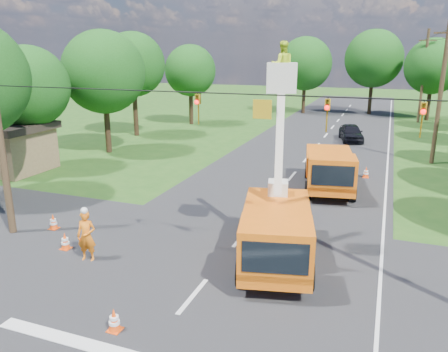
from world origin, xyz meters
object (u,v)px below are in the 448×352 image
at_px(traffic_cone_0, 114,320).
at_px(tree_left_d, 103,72).
at_px(tree_left_c, 28,87).
at_px(traffic_cone_4, 65,241).
at_px(pole_right_far, 423,76).
at_px(ground_worker, 86,236).
at_px(traffic_cone_3, 308,191).
at_px(traffic_cone_7, 366,172).
at_px(tree_far_c, 433,66).
at_px(bucket_truck, 277,221).
at_px(tree_far_b, 374,59).
at_px(tree_left_f, 190,71).
at_px(traffic_cone_5, 53,222).
at_px(distant_car, 351,133).
at_px(tree_far_a, 305,64).
at_px(pole_right_mid, 441,90).
at_px(second_truck, 329,169).
at_px(shed, 6,146).
at_px(tree_left_e, 133,65).
at_px(traffic_cone_2, 274,206).

height_order(traffic_cone_0, tree_left_d, tree_left_d).
bearing_deg(tree_left_c, traffic_cone_4, -42.90).
bearing_deg(pole_right_far, ground_worker, -107.92).
distance_m(traffic_cone_3, traffic_cone_7, 5.81).
bearing_deg(tree_far_c, bucket_truck, -100.62).
xyz_separation_m(traffic_cone_0, tree_far_c, (10.81, 46.39, 5.70)).
bearing_deg(tree_far_b, traffic_cone_4, -101.41).
relative_size(tree_left_f, tree_far_b, 0.81).
bearing_deg(traffic_cone_5, tree_left_d, 116.14).
xyz_separation_m(distant_car, tree_far_a, (-7.39, 16.69, 5.44)).
relative_size(pole_right_mid, tree_left_d, 1.08).
relative_size(ground_worker, traffic_cone_0, 2.78).
height_order(second_truck, traffic_cone_3, second_truck).
bearing_deg(tree_far_a, second_truck, -76.80).
relative_size(distant_car, pole_right_far, 0.44).
bearing_deg(shed, pole_right_mid, 24.36).
xyz_separation_m(traffic_cone_5, pole_right_far, (16.58, 39.09, 4.75)).
bearing_deg(tree_left_e, traffic_cone_3, -34.58).
xyz_separation_m(ground_worker, tree_left_f, (-10.03, 31.02, 4.70)).
relative_size(shed, tree_far_a, 0.58).
bearing_deg(traffic_cone_4, tree_left_c, 137.10).
bearing_deg(tree_far_b, pole_right_far, -42.27).
height_order(traffic_cone_0, traffic_cone_3, same).
bearing_deg(tree_left_d, traffic_cone_2, -29.07).
distance_m(traffic_cone_4, traffic_cone_5, 2.40).
xyz_separation_m(traffic_cone_5, tree_far_b, (11.08, 44.09, 6.45)).
relative_size(tree_left_d, tree_left_f, 1.10).
relative_size(pole_right_far, tree_far_b, 0.97).
bearing_deg(shed, distant_car, 41.92).
xyz_separation_m(tree_left_c, tree_far_a, (11.50, 34.00, 0.75)).
height_order(second_truck, pole_right_mid, pole_right_mid).
relative_size(traffic_cone_0, tree_left_e, 0.08).
bearing_deg(traffic_cone_5, traffic_cone_4, -38.22).
bearing_deg(pole_right_mid, pole_right_far, 90.00).
distance_m(traffic_cone_7, tree_left_e, 23.30).
bearing_deg(traffic_cone_3, second_truck, 64.98).
bearing_deg(traffic_cone_5, shed, 144.44).
bearing_deg(tree_left_e, traffic_cone_0, -59.59).
bearing_deg(tree_left_c, distant_car, 42.50).
xyz_separation_m(traffic_cone_0, traffic_cone_4, (-4.89, 3.81, 0.00)).
relative_size(second_truck, tree_far_a, 0.72).
bearing_deg(tree_left_e, second_truck, -29.64).
bearing_deg(distant_car, traffic_cone_7, -94.52).
relative_size(shed, tree_left_d, 0.60).
relative_size(traffic_cone_4, pole_right_mid, 0.07).
xyz_separation_m(bucket_truck, tree_left_d, (-16.87, 13.67, 4.47)).
bearing_deg(pole_right_far, tree_left_f, -156.77).
height_order(traffic_cone_4, tree_left_c, tree_left_c).
bearing_deg(tree_left_d, pole_right_far, 46.77).
xyz_separation_m(traffic_cone_0, traffic_cone_2, (1.81, 10.77, 0.00)).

